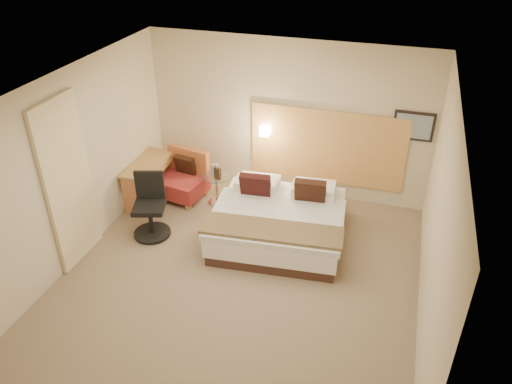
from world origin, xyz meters
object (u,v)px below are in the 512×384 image
(desk, at_px, (150,171))
(bed, at_px, (279,220))
(desk_chair, at_px, (150,211))
(lounge_chair, at_px, (183,179))
(side_table, at_px, (217,188))

(desk, bearing_deg, bed, -10.27)
(desk, distance_m, desk_chair, 1.04)
(lounge_chair, xyz_separation_m, side_table, (0.65, -0.04, -0.04))
(bed, height_order, desk, bed)
(lounge_chair, distance_m, desk_chair, 1.18)
(bed, distance_m, desk, 2.44)
(lounge_chair, height_order, side_table, lounge_chair)
(side_table, height_order, desk_chair, desk_chair)
(side_table, bearing_deg, bed, -27.05)
(lounge_chair, bearing_deg, side_table, -3.87)
(bed, distance_m, lounge_chair, 2.04)
(desk_chair, bearing_deg, lounge_chair, 90.07)
(bed, bearing_deg, desk_chair, -165.75)
(desk_chair, bearing_deg, side_table, 60.46)
(side_table, relative_size, desk, 0.52)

